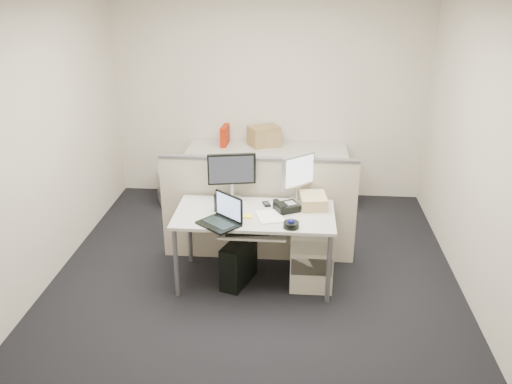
# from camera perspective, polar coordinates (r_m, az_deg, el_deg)

# --- Properties ---
(floor) EXTENTS (4.00, 4.50, 0.01)m
(floor) POSITION_cam_1_polar(r_m,az_deg,el_deg) (5.44, -0.15, -9.26)
(floor) COLOR black
(floor) RESTS_ON ground
(wall_back) EXTENTS (4.00, 0.02, 2.70)m
(wall_back) POSITION_cam_1_polar(r_m,az_deg,el_deg) (7.03, 1.38, 10.17)
(wall_back) COLOR beige
(wall_back) RESTS_ON ground
(wall_front) EXTENTS (4.00, 0.02, 2.70)m
(wall_front) POSITION_cam_1_polar(r_m,az_deg,el_deg) (2.83, -4.03, -10.02)
(wall_front) COLOR beige
(wall_front) RESTS_ON ground
(wall_left) EXTENTS (0.02, 4.50, 2.70)m
(wall_left) POSITION_cam_1_polar(r_m,az_deg,el_deg) (5.40, -21.89, 4.64)
(wall_left) COLOR beige
(wall_left) RESTS_ON ground
(wall_right) EXTENTS (0.02, 4.50, 2.70)m
(wall_right) POSITION_cam_1_polar(r_m,az_deg,el_deg) (5.11, 22.84, 3.50)
(wall_right) COLOR beige
(wall_right) RESTS_ON ground
(desk) EXTENTS (1.50, 0.75, 0.73)m
(desk) POSITION_cam_1_polar(r_m,az_deg,el_deg) (5.12, -0.16, -2.89)
(desk) COLOR silver
(desk) RESTS_ON floor
(keyboard_tray) EXTENTS (0.62, 0.32, 0.02)m
(keyboard_tray) POSITION_cam_1_polar(r_m,az_deg,el_deg) (4.98, -0.33, -4.24)
(keyboard_tray) COLOR silver
(keyboard_tray) RESTS_ON desk
(drawer_pedestal) EXTENTS (0.40, 0.55, 0.65)m
(drawer_pedestal) POSITION_cam_1_polar(r_m,az_deg,el_deg) (5.31, 5.85, -6.16)
(drawer_pedestal) COLOR beige
(drawer_pedestal) RESTS_ON floor
(cubicle_partition) EXTENTS (2.00, 0.06, 1.10)m
(cubicle_partition) POSITION_cam_1_polar(r_m,az_deg,el_deg) (5.57, 0.22, -1.98)
(cubicle_partition) COLOR #B4A590
(cubicle_partition) RESTS_ON floor
(back_counter) EXTENTS (2.00, 0.60, 0.72)m
(back_counter) POSITION_cam_1_polar(r_m,az_deg,el_deg) (7.01, 1.16, 1.67)
(back_counter) COLOR beige
(back_counter) RESTS_ON floor
(monitor_main) EXTENTS (0.50, 0.27, 0.47)m
(monitor_main) POSITION_cam_1_polar(r_m,az_deg,el_deg) (5.32, -2.56, 1.63)
(monitor_main) COLOR black
(monitor_main) RESTS_ON desk
(monitor_small) EXTENTS (0.42, 0.40, 0.47)m
(monitor_small) POSITION_cam_1_polar(r_m,az_deg,el_deg) (5.28, 4.46, 1.42)
(monitor_small) COLOR #B7B7BC
(monitor_small) RESTS_ON desk
(laptop) EXTENTS (0.44, 0.43, 0.26)m
(laptop) POSITION_cam_1_polar(r_m,az_deg,el_deg) (4.82, -4.00, -2.09)
(laptop) COLOR black
(laptop) RESTS_ON desk
(trackball) EXTENTS (0.15, 0.15, 0.05)m
(trackball) POSITION_cam_1_polar(r_m,az_deg,el_deg) (4.81, 3.73, -3.47)
(trackball) COLOR black
(trackball) RESTS_ON desk
(desk_phone) EXTENTS (0.27, 0.25, 0.07)m
(desk_phone) POSITION_cam_1_polar(r_m,az_deg,el_deg) (5.14, 3.25, -1.62)
(desk_phone) COLOR black
(desk_phone) RESTS_ON desk
(paper_stack) EXTENTS (0.29, 0.33, 0.01)m
(paper_stack) POSITION_cam_1_polar(r_m,az_deg,el_deg) (5.01, 1.48, -2.60)
(paper_stack) COLOR white
(paper_stack) RESTS_ON desk
(sticky_pad) EXTENTS (0.09, 0.09, 0.01)m
(sticky_pad) POSITION_cam_1_polar(r_m,az_deg,el_deg) (5.01, -0.82, -2.57)
(sticky_pad) COLOR #FFF231
(sticky_pad) RESTS_ON desk
(travel_mug) EXTENTS (0.07, 0.07, 0.15)m
(travel_mug) POSITION_cam_1_polar(r_m,az_deg,el_deg) (5.12, -4.05, -1.23)
(travel_mug) COLOR black
(travel_mug) RESTS_ON desk
(banana) EXTENTS (0.18, 0.14, 0.04)m
(banana) POSITION_cam_1_polar(r_m,az_deg,el_deg) (5.16, 3.03, -1.65)
(banana) COLOR yellow
(banana) RESTS_ON desk
(cellphone) EXTENTS (0.09, 0.13, 0.02)m
(cellphone) POSITION_cam_1_polar(r_m,az_deg,el_deg) (5.26, 1.11, -1.27)
(cellphone) COLOR black
(cellphone) RESTS_ON desk
(manila_folders) EXTENTS (0.28, 0.34, 0.12)m
(manila_folders) POSITION_cam_1_polar(r_m,az_deg,el_deg) (5.24, 6.03, -0.92)
(manila_folders) COLOR #D1BC7A
(manila_folders) RESTS_ON desk
(keyboard) EXTENTS (0.42, 0.20, 0.02)m
(keyboard) POSITION_cam_1_polar(r_m,az_deg,el_deg) (4.94, -0.95, -4.20)
(keyboard) COLOR black
(keyboard) RESTS_ON keyboard_tray
(pc_tower_desk) EXTENTS (0.33, 0.50, 0.44)m
(pc_tower_desk) POSITION_cam_1_polar(r_m,az_deg,el_deg) (5.30, -1.83, -7.42)
(pc_tower_desk) COLOR black
(pc_tower_desk) RESTS_ON floor
(pc_tower_spare_dark) EXTENTS (0.32, 0.46, 0.40)m
(pc_tower_spare_dark) POSITION_cam_1_polar(r_m,az_deg,el_deg) (7.29, -7.07, 1.01)
(pc_tower_spare_dark) COLOR black
(pc_tower_spare_dark) RESTS_ON floor
(pc_tower_spare_silver) EXTENTS (0.35, 0.50, 0.44)m
(pc_tower_spare_silver) POSITION_cam_1_polar(r_m,az_deg,el_deg) (7.12, -9.42, 0.47)
(pc_tower_spare_silver) COLOR #B7B7BC
(pc_tower_spare_silver) RESTS_ON floor
(cardboard_box_left) EXTENTS (0.45, 0.41, 0.27)m
(cardboard_box_left) POSITION_cam_1_polar(r_m,az_deg,el_deg) (6.96, 0.84, 5.84)
(cardboard_box_left) COLOR #A28153
(cardboard_box_left) RESTS_ON back_counter
(cardboard_box_right) EXTENTS (0.37, 0.31, 0.24)m
(cardboard_box_right) POSITION_cam_1_polar(r_m,az_deg,el_deg) (6.97, 1.25, 5.71)
(cardboard_box_right) COLOR #A28153
(cardboard_box_right) RESTS_ON back_counter
(red_binder) EXTENTS (0.09, 0.30, 0.27)m
(red_binder) POSITION_cam_1_polar(r_m,az_deg,el_deg) (6.99, -3.29, 5.89)
(red_binder) COLOR #A12005
(red_binder) RESTS_ON back_counter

